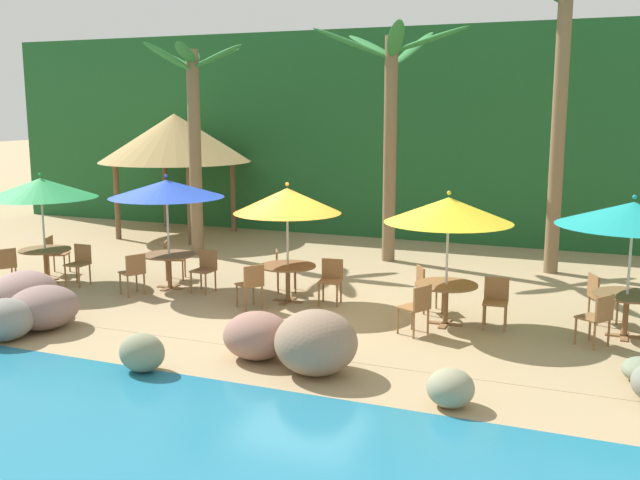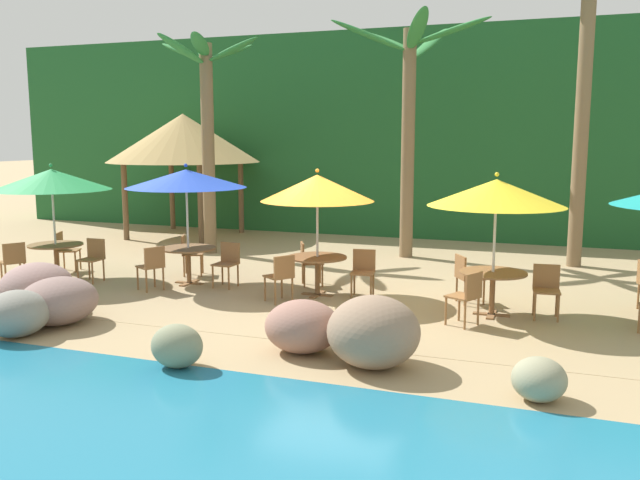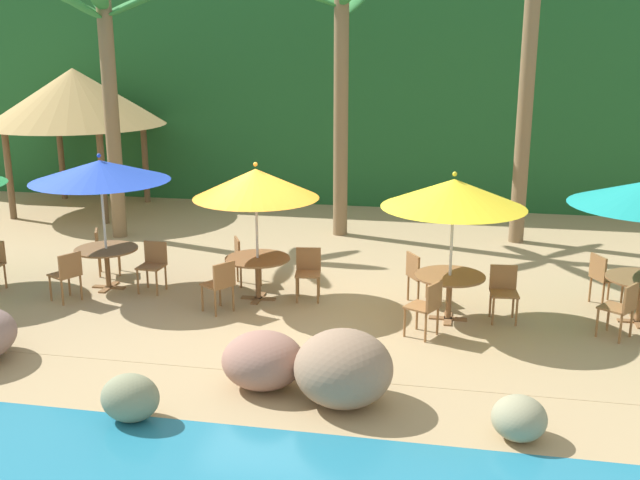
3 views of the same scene
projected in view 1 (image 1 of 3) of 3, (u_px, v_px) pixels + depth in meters
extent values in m
plane|color=tan|center=(303.00, 307.00, 14.12)|extent=(120.00, 120.00, 0.00)
cube|color=tan|center=(303.00, 307.00, 14.12)|extent=(18.00, 5.20, 0.01)
cube|color=#1E5628|center=(424.00, 134.00, 21.79)|extent=(28.00, 2.40, 6.00)
ellipsoid|color=gray|center=(5.00, 320.00, 12.04)|extent=(0.93, 0.97, 0.69)
ellipsoid|color=#90745C|center=(316.00, 342.00, 10.49)|extent=(1.21, 1.17, 0.94)
ellipsoid|color=gray|center=(142.00, 353.00, 10.61)|extent=(0.69, 0.56, 0.57)
ellipsoid|color=gray|center=(450.00, 388.00, 9.36)|extent=(0.61, 0.62, 0.50)
ellipsoid|color=#986C5D|center=(257.00, 335.00, 11.15)|extent=(1.05, 0.99, 0.72)
ellipsoid|color=gray|center=(43.00, 307.00, 12.68)|extent=(1.16, 1.28, 0.75)
ellipsoid|color=#9C9275|center=(26.00, 311.00, 12.82)|extent=(0.86, 0.86, 0.55)
ellipsoid|color=gray|center=(25.00, 294.00, 13.41)|extent=(1.19, 1.22, 0.84)
cylinder|color=silver|center=(44.00, 233.00, 15.92)|extent=(0.04, 0.04, 2.18)
cone|color=#238E47|center=(41.00, 188.00, 15.74)|extent=(2.37, 2.37, 0.42)
sphere|color=#238E47|center=(40.00, 175.00, 15.69)|extent=(0.07, 0.07, 0.07)
cube|color=brown|center=(47.00, 281.00, 16.11)|extent=(0.60, 0.12, 0.03)
cube|color=brown|center=(47.00, 281.00, 16.11)|extent=(0.12, 0.60, 0.03)
cylinder|color=brown|center=(46.00, 266.00, 16.04)|extent=(0.09, 0.09, 0.71)
cylinder|color=brown|center=(45.00, 250.00, 15.98)|extent=(1.10, 1.10, 0.03)
cylinder|color=olive|center=(79.00, 278.00, 15.53)|extent=(0.04, 0.04, 0.45)
cylinder|color=olive|center=(65.00, 276.00, 15.66)|extent=(0.04, 0.04, 0.45)
cylinder|color=olive|center=(90.00, 274.00, 15.86)|extent=(0.04, 0.04, 0.45)
cylinder|color=olive|center=(77.00, 273.00, 15.99)|extent=(0.04, 0.04, 0.45)
cube|color=olive|center=(77.00, 264.00, 15.72)|extent=(0.42, 0.42, 0.03)
cube|color=olive|center=(83.00, 254.00, 15.87)|extent=(0.42, 0.04, 0.42)
cylinder|color=olive|center=(70.00, 262.00, 17.08)|extent=(0.04, 0.04, 0.45)
cylinder|color=olive|center=(65.00, 266.00, 16.73)|extent=(0.04, 0.04, 0.45)
cylinder|color=olive|center=(54.00, 262.00, 17.08)|extent=(0.04, 0.04, 0.45)
cylinder|color=olive|center=(49.00, 266.00, 16.73)|extent=(0.04, 0.04, 0.45)
cube|color=olive|center=(59.00, 254.00, 16.86)|extent=(0.55, 0.55, 0.03)
cube|color=olive|center=(49.00, 246.00, 16.82)|extent=(0.20, 0.40, 0.42)
cylinder|color=olive|center=(12.00, 275.00, 15.83)|extent=(0.04, 0.04, 0.45)
cylinder|color=olive|center=(16.00, 278.00, 15.55)|extent=(0.04, 0.04, 0.45)
cube|color=olive|center=(4.00, 266.00, 15.55)|extent=(0.58, 0.58, 0.03)
cube|color=olive|center=(6.00, 259.00, 15.35)|extent=(0.26, 0.37, 0.42)
cylinder|color=silver|center=(168.00, 237.00, 15.36)|extent=(0.04, 0.04, 2.22)
cone|color=blue|center=(166.00, 189.00, 15.18)|extent=(2.38, 2.38, 0.36)
sphere|color=blue|center=(166.00, 176.00, 15.14)|extent=(0.07, 0.07, 0.07)
cube|color=brown|center=(170.00, 288.00, 15.56)|extent=(0.60, 0.12, 0.03)
cube|color=brown|center=(170.00, 288.00, 15.56)|extent=(0.12, 0.60, 0.03)
cylinder|color=brown|center=(170.00, 271.00, 15.49)|extent=(0.09, 0.09, 0.71)
cylinder|color=brown|center=(169.00, 255.00, 15.43)|extent=(1.10, 1.10, 0.03)
cylinder|color=olive|center=(206.00, 285.00, 14.93)|extent=(0.04, 0.04, 0.45)
cylinder|color=olive|center=(191.00, 283.00, 15.08)|extent=(0.04, 0.04, 0.45)
cylinder|color=olive|center=(215.00, 281.00, 15.25)|extent=(0.04, 0.04, 0.45)
cylinder|color=olive|center=(201.00, 279.00, 15.40)|extent=(0.04, 0.04, 0.45)
cube|color=olive|center=(203.00, 271.00, 15.12)|extent=(0.44, 0.44, 0.03)
cube|color=olive|center=(208.00, 260.00, 15.26)|extent=(0.42, 0.06, 0.42)
cylinder|color=olive|center=(185.00, 267.00, 16.54)|extent=(0.04, 0.04, 0.45)
cylinder|color=olive|center=(183.00, 271.00, 16.19)|extent=(0.04, 0.04, 0.45)
cylinder|color=olive|center=(169.00, 268.00, 16.52)|extent=(0.04, 0.04, 0.45)
cylinder|color=olive|center=(167.00, 271.00, 16.17)|extent=(0.04, 0.04, 0.45)
cube|color=olive|center=(176.00, 259.00, 16.31)|extent=(0.56, 0.56, 0.03)
cube|color=olive|center=(166.00, 250.00, 16.27)|extent=(0.21, 0.40, 0.42)
cylinder|color=olive|center=(120.00, 284.00, 15.01)|extent=(0.04, 0.04, 0.45)
cylinder|color=olive|center=(137.00, 281.00, 15.24)|extent=(0.04, 0.04, 0.45)
cylinder|color=olive|center=(128.00, 287.00, 14.74)|extent=(0.04, 0.04, 0.45)
cylinder|color=olive|center=(144.00, 284.00, 14.96)|extent=(0.04, 0.04, 0.45)
cube|color=olive|center=(132.00, 273.00, 14.95)|extent=(0.57, 0.57, 0.03)
cube|color=olive|center=(136.00, 265.00, 14.76)|extent=(0.23, 0.39, 0.42)
cylinder|color=silver|center=(288.00, 249.00, 14.28)|extent=(0.04, 0.04, 2.11)
cone|color=orange|center=(287.00, 201.00, 14.11)|extent=(2.09, 2.09, 0.48)
sphere|color=orange|center=(287.00, 184.00, 14.06)|extent=(0.07, 0.07, 0.07)
cube|color=brown|center=(288.00, 301.00, 14.47)|extent=(0.60, 0.12, 0.03)
cube|color=brown|center=(288.00, 301.00, 14.47)|extent=(0.12, 0.60, 0.03)
cylinder|color=brown|center=(288.00, 284.00, 14.41)|extent=(0.09, 0.09, 0.71)
cylinder|color=brown|center=(288.00, 266.00, 14.34)|extent=(1.10, 1.10, 0.03)
cylinder|color=olive|center=(337.00, 296.00, 14.02)|extent=(0.04, 0.04, 0.45)
cylinder|color=olive|center=(319.00, 295.00, 14.10)|extent=(0.04, 0.04, 0.45)
cylinder|color=olive|center=(341.00, 292.00, 14.36)|extent=(0.04, 0.04, 0.45)
cylinder|color=olive|center=(323.00, 291.00, 14.44)|extent=(0.04, 0.04, 0.45)
cube|color=olive|center=(330.00, 281.00, 14.19)|extent=(0.48, 0.48, 0.03)
cube|color=olive|center=(332.00, 269.00, 14.34)|extent=(0.42, 0.10, 0.42)
cylinder|color=olive|center=(295.00, 279.00, 15.45)|extent=(0.04, 0.04, 0.45)
cylinder|color=olive|center=(295.00, 283.00, 15.10)|extent=(0.04, 0.04, 0.45)
cylinder|color=olive|center=(278.00, 279.00, 15.43)|extent=(0.04, 0.04, 0.45)
cylinder|color=olive|center=(278.00, 283.00, 15.08)|extent=(0.04, 0.04, 0.45)
cube|color=olive|center=(286.00, 270.00, 15.22)|extent=(0.56, 0.56, 0.03)
cube|color=olive|center=(277.00, 261.00, 15.17)|extent=(0.22, 0.39, 0.42)
cylinder|color=olive|center=(237.00, 296.00, 14.03)|extent=(0.04, 0.04, 0.45)
cylinder|color=olive|center=(253.00, 294.00, 14.22)|extent=(0.04, 0.04, 0.45)
cylinder|color=olive|center=(245.00, 300.00, 13.74)|extent=(0.04, 0.04, 0.45)
cylinder|color=olive|center=(262.00, 297.00, 13.93)|extent=(0.04, 0.04, 0.45)
cube|color=olive|center=(249.00, 285.00, 13.94)|extent=(0.58, 0.58, 0.03)
cube|color=olive|center=(254.00, 277.00, 13.74)|extent=(0.27, 0.36, 0.42)
cylinder|color=silver|center=(447.00, 265.00, 12.76)|extent=(0.04, 0.04, 2.14)
cone|color=yellow|center=(449.00, 210.00, 12.59)|extent=(2.22, 2.22, 0.44)
sphere|color=yellow|center=(449.00, 193.00, 12.54)|extent=(0.07, 0.07, 0.07)
cube|color=brown|center=(445.00, 324.00, 12.95)|extent=(0.60, 0.12, 0.03)
cube|color=brown|center=(445.00, 324.00, 12.95)|extent=(0.12, 0.60, 0.03)
cylinder|color=brown|center=(446.00, 304.00, 12.89)|extent=(0.09, 0.09, 0.71)
cylinder|color=brown|center=(446.00, 285.00, 12.83)|extent=(1.10, 1.10, 0.03)
cylinder|color=olive|center=(505.00, 320.00, 12.45)|extent=(0.04, 0.04, 0.45)
cylinder|color=olive|center=(483.00, 318.00, 12.55)|extent=(0.04, 0.04, 0.45)
cylinder|color=olive|center=(506.00, 314.00, 12.79)|extent=(0.04, 0.04, 0.45)
cylinder|color=olive|center=(485.00, 313.00, 12.89)|extent=(0.04, 0.04, 0.45)
cube|color=olive|center=(495.00, 303.00, 12.63)|extent=(0.46, 0.46, 0.03)
cube|color=olive|center=(497.00, 289.00, 12.78)|extent=(0.42, 0.07, 0.42)
cylinder|color=olive|center=(436.00, 297.00, 13.94)|extent=(0.04, 0.04, 0.45)
cylinder|color=olive|center=(442.00, 302.00, 13.60)|extent=(0.04, 0.04, 0.45)
cylinder|color=olive|center=(418.00, 298.00, 13.88)|extent=(0.04, 0.04, 0.45)
cylinder|color=olive|center=(424.00, 303.00, 13.54)|extent=(0.04, 0.04, 0.45)
cube|color=olive|center=(431.00, 288.00, 13.70)|extent=(0.58, 0.58, 0.03)
cube|color=olive|center=(421.00, 278.00, 13.63)|extent=(0.25, 0.38, 0.42)
cylinder|color=olive|center=(398.00, 321.00, 12.38)|extent=(0.04, 0.04, 0.45)
cylinder|color=olive|center=(412.00, 317.00, 12.61)|extent=(0.04, 0.04, 0.45)
cylinder|color=olive|center=(414.00, 326.00, 12.12)|extent=(0.04, 0.04, 0.45)
cylinder|color=olive|center=(428.00, 322.00, 12.35)|extent=(0.04, 0.04, 0.45)
cube|color=olive|center=(413.00, 308.00, 12.32)|extent=(0.56, 0.56, 0.03)
cube|color=olive|center=(422.00, 299.00, 12.14)|extent=(0.22, 0.39, 0.42)
cylinder|color=silver|center=(629.00, 273.00, 12.06)|extent=(0.04, 0.04, 2.18)
cone|color=teal|center=(633.00, 214.00, 11.89)|extent=(2.45, 2.45, 0.39)
sphere|color=teal|center=(635.00, 197.00, 11.84)|extent=(0.07, 0.07, 0.07)
cube|color=brown|center=(624.00, 336.00, 12.25)|extent=(0.60, 0.12, 0.03)
cube|color=brown|center=(624.00, 336.00, 12.25)|extent=(0.12, 0.60, 0.03)
cylinder|color=brown|center=(626.00, 316.00, 12.19)|extent=(0.09, 0.09, 0.71)
cylinder|color=brown|center=(627.00, 295.00, 12.13)|extent=(1.10, 1.10, 0.03)
cylinder|color=olive|center=(608.00, 307.00, 13.24)|extent=(0.04, 0.04, 0.45)
cylinder|color=olive|center=(617.00, 313.00, 12.89)|extent=(0.04, 0.04, 0.45)
cylinder|color=olive|center=(589.00, 308.00, 13.22)|extent=(0.04, 0.04, 0.45)
cylinder|color=olive|center=(597.00, 313.00, 12.87)|extent=(0.04, 0.04, 0.45)
cube|color=olive|center=(604.00, 297.00, 13.01)|extent=(0.56, 0.56, 0.03)
cube|color=olive|center=(593.00, 287.00, 12.96)|extent=(0.21, 0.39, 0.42)
cylinder|color=olive|center=(576.00, 331.00, 11.82)|extent=(0.04, 0.04, 0.45)
cylinder|color=olive|center=(590.00, 328.00, 12.01)|extent=(0.04, 0.04, 0.45)
cylinder|color=olive|center=(594.00, 337.00, 11.52)|extent=(0.04, 0.04, 0.45)
cylinder|color=olive|center=(609.00, 333.00, 11.71)|extent=(0.04, 0.04, 0.45)
cube|color=olive|center=(593.00, 318.00, 11.72)|extent=(0.59, 0.59, 0.03)
cube|color=olive|center=(605.00, 309.00, 11.52)|extent=(0.27, 0.36, 0.42)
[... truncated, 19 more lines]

